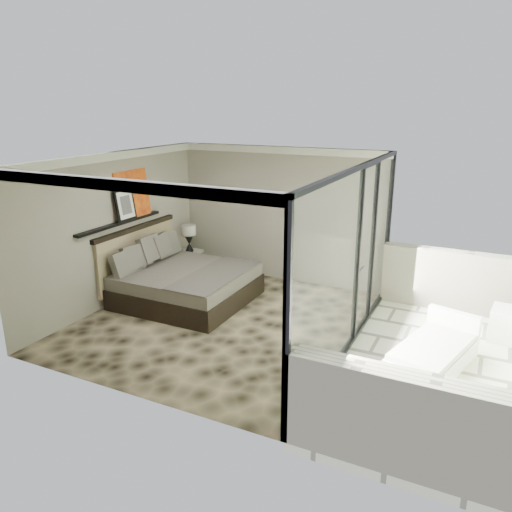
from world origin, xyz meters
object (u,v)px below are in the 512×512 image
at_px(bed, 182,281).
at_px(lounger, 434,353).
at_px(table_lamp, 189,234).
at_px(nightstand, 189,263).
at_px(ottoman, 508,325).

distance_m(bed, lounger, 4.70).
height_order(table_lamp, lounger, table_lamp).
distance_m(bed, nightstand, 1.57).
height_order(nightstand, ottoman, ottoman).
relative_size(nightstand, table_lamp, 0.85).
xyz_separation_m(bed, lounger, (4.67, -0.48, -0.18)).
xyz_separation_m(bed, ottoman, (5.62, 0.87, -0.11)).
bearing_deg(nightstand, table_lamp, 28.83).
distance_m(ottoman, lounger, 1.65).
distance_m(nightstand, lounger, 5.73).
height_order(bed, table_lamp, bed).
bearing_deg(table_lamp, lounger, -19.05).
xyz_separation_m(bed, nightstand, (-0.76, 1.37, -0.13)).
relative_size(bed, nightstand, 4.70).
distance_m(nightstand, ottoman, 6.39).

